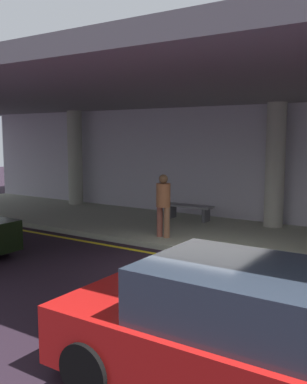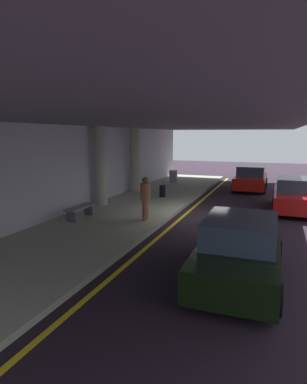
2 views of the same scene
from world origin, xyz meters
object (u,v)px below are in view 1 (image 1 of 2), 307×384
at_px(car_red, 238,337).
at_px(traveler_with_luggage, 163,201).
at_px(support_column_far_left, 75,158).
at_px(support_column_left_mid, 275,165).
at_px(bench_metal, 189,209).

xyz_separation_m(car_red, traveler_with_luggage, (-4.42, 5.51, 0.40)).
xyz_separation_m(support_column_far_left, car_red, (10.42, -8.53, -1.26)).
relative_size(support_column_left_mid, car_red, 0.89).
height_order(car_red, bench_metal, car_red).
height_order(traveler_with_luggage, bench_metal, traveler_with_luggage).
relative_size(car_red, bench_metal, 2.56).
xyz_separation_m(support_column_left_mid, traveler_with_luggage, (-1.99, -3.01, -0.86)).
height_order(support_column_far_left, bench_metal, support_column_far_left).
bearing_deg(support_column_far_left, bench_metal, -5.29).
xyz_separation_m(traveler_with_luggage, bench_metal, (-0.62, 2.51, -0.61)).
distance_m(support_column_far_left, support_column_left_mid, 8.00).
distance_m(support_column_far_left, car_red, 13.53).
bearing_deg(traveler_with_luggage, car_red, -168.88).
bearing_deg(traveler_with_luggage, support_column_far_left, 35.80).
relative_size(support_column_left_mid, traveler_with_luggage, 2.17).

